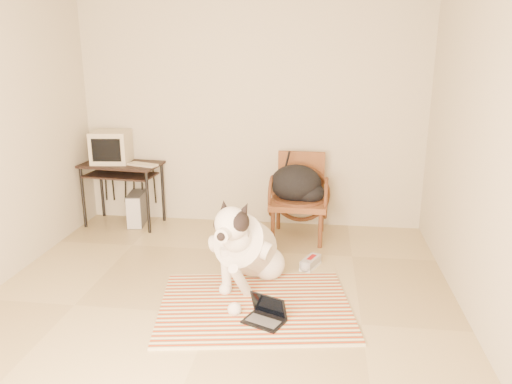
% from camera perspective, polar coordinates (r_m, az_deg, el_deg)
% --- Properties ---
extents(floor, '(4.50, 4.50, 0.00)m').
position_cam_1_polar(floor, '(4.12, -4.97, -13.78)').
color(floor, tan).
rests_on(floor, ground).
extents(wall_back, '(4.50, 0.00, 4.50)m').
position_cam_1_polar(wall_back, '(5.83, -0.58, 9.23)').
color(wall_back, beige).
rests_on(wall_back, floor).
extents(wall_front, '(4.50, 0.00, 4.50)m').
position_cam_1_polar(wall_front, '(1.63, -23.37, -10.84)').
color(wall_front, beige).
rests_on(wall_front, floor).
extents(wall_right, '(0.00, 4.50, 4.50)m').
position_cam_1_polar(wall_right, '(3.75, 25.91, 3.71)').
color(wall_right, beige).
rests_on(wall_right, floor).
extents(rug, '(1.72, 1.42, 0.02)m').
position_cam_1_polar(rug, '(4.21, -0.11, -12.91)').
color(rug, '#AE300F').
rests_on(rug, floor).
extents(dog, '(0.63, 1.24, 0.89)m').
position_cam_1_polar(dog, '(4.43, -1.15, -6.44)').
color(dog, white).
rests_on(dog, rug).
extents(laptop, '(0.36, 0.32, 0.21)m').
position_cam_1_polar(laptop, '(3.97, 1.13, -13.83)').
color(laptop, black).
rests_on(laptop, rug).
extents(computer_desk, '(0.95, 0.59, 0.75)m').
position_cam_1_polar(computer_desk, '(6.07, -15.12, 2.19)').
color(computer_desk, black).
rests_on(computer_desk, floor).
extents(crt_monitor, '(0.46, 0.44, 0.37)m').
position_cam_1_polar(crt_monitor, '(6.10, -16.23, 4.97)').
color(crt_monitor, '#B9AE91').
rests_on(crt_monitor, computer_desk).
extents(desk_keyboard, '(0.38, 0.24, 0.02)m').
position_cam_1_polar(desk_keyboard, '(5.88, -12.83, 3.07)').
color(desk_keyboard, '#B9AE91').
rests_on(desk_keyboard, computer_desk).
extents(pc_tower, '(0.23, 0.43, 0.39)m').
position_cam_1_polar(pc_tower, '(6.16, -13.41, -1.86)').
color(pc_tower, '#464648').
rests_on(pc_tower, floor).
extents(rattan_chair, '(0.63, 0.61, 0.93)m').
position_cam_1_polar(rattan_chair, '(5.55, 4.96, -0.50)').
color(rattan_chair, brown).
rests_on(rattan_chair, floor).
extents(backpack, '(0.60, 0.46, 0.41)m').
position_cam_1_polar(backpack, '(5.44, 4.83, 0.80)').
color(backpack, black).
rests_on(backpack, rattan_chair).
extents(sneaker_left, '(0.23, 0.34, 0.11)m').
position_cam_1_polar(sneaker_left, '(4.95, 0.63, -7.74)').
color(sneaker_left, silver).
rests_on(sneaker_left, floor).
extents(sneaker_right, '(0.22, 0.30, 0.10)m').
position_cam_1_polar(sneaker_right, '(4.92, 6.25, -8.06)').
color(sneaker_right, silver).
rests_on(sneaker_right, floor).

